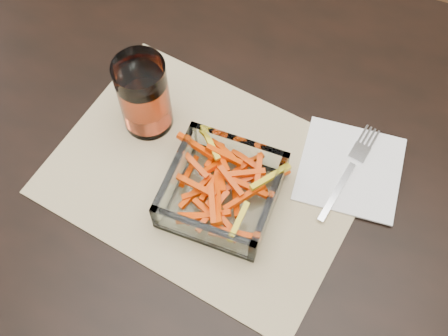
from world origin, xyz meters
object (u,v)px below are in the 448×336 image
(tumbler, at_px, (144,97))
(fork, at_px, (350,169))
(glass_bowl, at_px, (222,192))
(dining_table, at_px, (267,201))

(tumbler, bearing_deg, fork, 4.15)
(glass_bowl, xyz_separation_m, fork, (0.16, 0.11, -0.02))
(glass_bowl, relative_size, tumbler, 1.13)
(dining_table, height_order, fork, fork)
(tumbler, distance_m, fork, 0.33)
(dining_table, bearing_deg, tumbler, 172.76)
(dining_table, xyz_separation_m, fork, (0.11, 0.05, 0.10))
(glass_bowl, height_order, fork, glass_bowl)
(dining_table, height_order, glass_bowl, glass_bowl)
(fork, bearing_deg, glass_bowl, -134.68)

